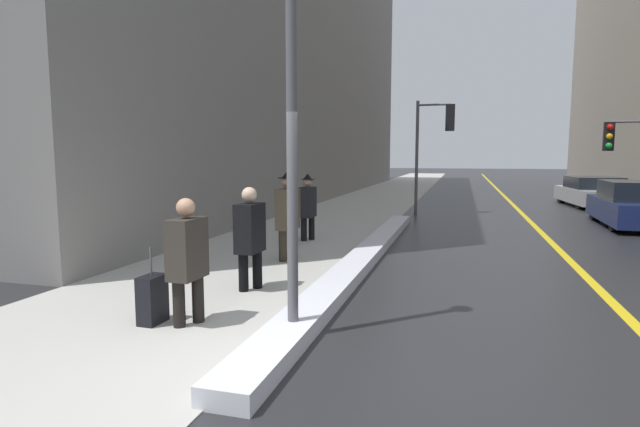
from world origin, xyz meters
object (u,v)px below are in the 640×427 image
(traffic_light_far, at_px, (622,146))
(parked_car_silver, at_px, (592,192))
(lamp_post, at_px, (291,64))
(pedestrian_in_glasses, at_px, (187,255))
(parked_car_navy, at_px, (636,205))
(pedestrian_nearside, at_px, (308,204))
(pedestrian_trailing, at_px, (250,234))
(pedestrian_in_fedora, at_px, (288,212))
(rolling_suitcase, at_px, (152,300))
(traffic_light_near, at_px, (437,132))

(traffic_light_far, relative_size, parked_car_silver, 0.74)
(lamp_post, height_order, pedestrian_in_glasses, lamp_post)
(parked_car_navy, bearing_deg, pedestrian_nearside, 122.52)
(pedestrian_trailing, height_order, pedestrian_in_fedora, pedestrian_in_fedora)
(pedestrian_trailing, distance_m, pedestrian_in_fedora, 2.17)
(lamp_post, relative_size, pedestrian_nearside, 3.10)
(lamp_post, bearing_deg, parked_car_silver, 68.40)
(pedestrian_nearside, bearing_deg, rolling_suitcase, 1.79)
(lamp_post, xyz_separation_m, parked_car_silver, (6.84, 17.27, -2.43))
(pedestrian_in_glasses, distance_m, parked_car_silver, 19.06)
(traffic_light_far, bearing_deg, pedestrian_in_glasses, 62.16)
(pedestrian_in_glasses, height_order, parked_car_silver, pedestrian_in_glasses)
(lamp_post, relative_size, parked_car_silver, 1.15)
(rolling_suitcase, bearing_deg, pedestrian_in_fedora, 176.91)
(pedestrian_trailing, relative_size, rolling_suitcase, 1.66)
(lamp_post, bearing_deg, pedestrian_in_glasses, 177.94)
(pedestrian_trailing, bearing_deg, traffic_light_near, 171.04)
(pedestrian_nearside, xyz_separation_m, parked_car_navy, (8.35, 4.89, -0.27))
(traffic_light_far, bearing_deg, pedestrian_nearside, 41.94)
(pedestrian_in_fedora, bearing_deg, parked_car_navy, 133.95)
(traffic_light_near, relative_size, rolling_suitcase, 4.14)
(lamp_post, height_order, parked_car_navy, lamp_post)
(traffic_light_near, distance_m, pedestrian_in_glasses, 13.04)
(lamp_post, height_order, traffic_light_far, lamp_post)
(parked_car_navy, height_order, rolling_suitcase, parked_car_navy)
(pedestrian_nearside, height_order, parked_car_navy, pedestrian_nearside)
(traffic_light_far, relative_size, pedestrian_nearside, 2.00)
(traffic_light_near, height_order, traffic_light_far, traffic_light_near)
(parked_car_navy, distance_m, rolling_suitcase, 13.92)
(traffic_light_far, xyz_separation_m, pedestrian_nearside, (-8.31, -6.40, -1.44))
(lamp_post, relative_size, traffic_light_near, 1.28)
(traffic_light_far, xyz_separation_m, rolling_suitcase, (-8.33, -12.62, -2.02))
(parked_car_navy, bearing_deg, lamp_post, 151.41)
(lamp_post, distance_m, parked_car_navy, 13.11)
(traffic_light_near, xyz_separation_m, pedestrian_trailing, (-2.14, -11.04, -1.97))
(pedestrian_in_glasses, distance_m, pedestrian_trailing, 1.66)
(pedestrian_trailing, distance_m, pedestrian_nearside, 4.51)
(lamp_post, relative_size, traffic_light_far, 1.55)
(parked_car_silver, xyz_separation_m, rolling_suitcase, (-8.63, -17.30, -0.27))
(traffic_light_far, bearing_deg, pedestrian_trailing, 58.65)
(rolling_suitcase, bearing_deg, lamp_post, 93.06)
(pedestrian_in_glasses, xyz_separation_m, pedestrian_in_fedora, (-0.10, 3.82, 0.10))
(pedestrian_in_glasses, xyz_separation_m, rolling_suitcase, (-0.45, -0.08, -0.55))
(parked_car_silver, bearing_deg, rolling_suitcase, 149.09)
(pedestrian_in_fedora, xyz_separation_m, parked_car_navy, (8.03, 7.21, -0.35))
(traffic_light_near, relative_size, pedestrian_in_fedora, 2.24)
(lamp_post, bearing_deg, pedestrian_trailing, 126.69)
(parked_car_navy, bearing_deg, rolling_suitcase, 145.14)
(traffic_light_near, height_order, pedestrian_in_fedora, traffic_light_near)
(traffic_light_near, bearing_deg, lamp_post, -91.93)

